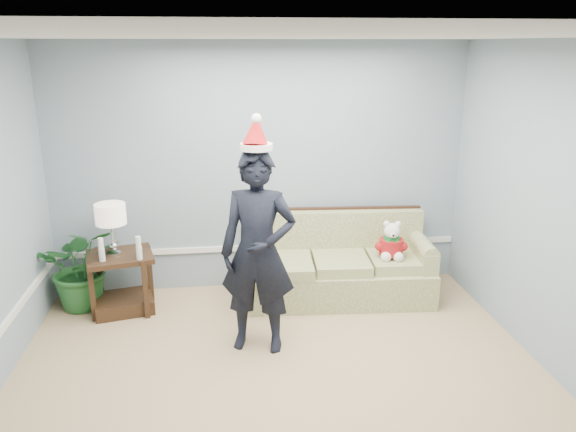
% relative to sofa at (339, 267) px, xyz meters
% --- Properties ---
extents(room_shell, '(4.54, 5.04, 2.74)m').
position_rel_sofa_xyz_m(room_shell, '(-0.81, -2.09, 1.03)').
color(room_shell, tan).
rests_on(room_shell, ground).
extents(wainscot_trim, '(4.49, 4.99, 0.06)m').
position_rel_sofa_xyz_m(wainscot_trim, '(-1.98, -0.91, 0.13)').
color(wainscot_trim, white).
rests_on(wainscot_trim, room_shell).
extents(sofa, '(2.00, 0.96, 0.91)m').
position_rel_sofa_xyz_m(sofa, '(0.00, 0.00, 0.00)').
color(sofa, '#556630').
rests_on(sofa, room_shell).
extents(side_table, '(0.74, 0.66, 0.62)m').
position_rel_sofa_xyz_m(side_table, '(-2.28, -0.08, -0.08)').
color(side_table, '#3A2515').
rests_on(side_table, room_shell).
extents(table_lamp, '(0.30, 0.30, 0.53)m').
position_rel_sofa_xyz_m(table_lamp, '(-2.33, -0.09, 0.70)').
color(table_lamp, silver).
rests_on(table_lamp, side_table).
extents(candle_pair, '(0.42, 0.06, 0.24)m').
position_rel_sofa_xyz_m(candle_pair, '(-2.24, -0.25, 0.40)').
color(candle_pair, silver).
rests_on(candle_pair, side_table).
extents(houseplant, '(0.89, 0.80, 0.90)m').
position_rel_sofa_xyz_m(houseplant, '(-2.69, 0.06, 0.13)').
color(houseplant, '#215D27').
rests_on(houseplant, room_shell).
extents(man, '(0.75, 0.59, 1.83)m').
position_rel_sofa_xyz_m(man, '(-0.94, -0.98, 0.59)').
color(man, black).
rests_on(man, room_shell).
extents(santa_hat, '(0.33, 0.36, 0.32)m').
position_rel_sofa_xyz_m(santa_hat, '(-0.94, -0.96, 1.63)').
color(santa_hat, white).
rests_on(santa_hat, man).
extents(teddy_bear, '(0.29, 0.31, 0.41)m').
position_rel_sofa_xyz_m(teddy_bear, '(0.52, -0.17, 0.30)').
color(teddy_bear, white).
rests_on(teddy_bear, sofa).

